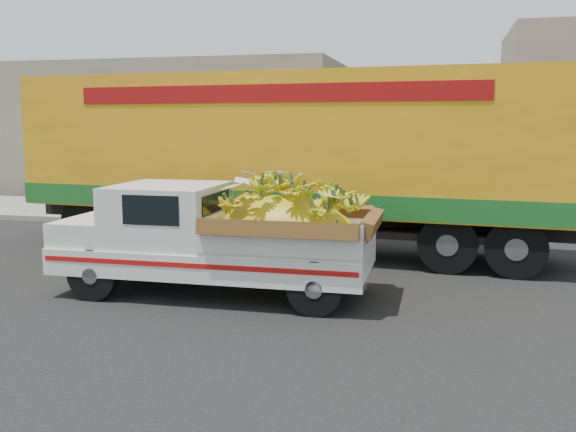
# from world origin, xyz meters

# --- Properties ---
(ground) EXTENTS (100.00, 100.00, 0.00)m
(ground) POSITION_xyz_m (0.00, 0.00, 0.00)
(ground) COLOR black
(ground) RESTS_ON ground
(curb) EXTENTS (60.00, 0.25, 0.15)m
(curb) POSITION_xyz_m (0.00, 6.60, 0.07)
(curb) COLOR gray
(curb) RESTS_ON ground
(sidewalk) EXTENTS (60.00, 4.00, 0.14)m
(sidewalk) POSITION_xyz_m (0.00, 8.70, 0.07)
(sidewalk) COLOR gray
(sidewalk) RESTS_ON ground
(building_left) EXTENTS (18.00, 6.00, 5.00)m
(building_left) POSITION_xyz_m (-8.00, 14.60, 2.50)
(building_left) COLOR gray
(building_left) RESTS_ON ground
(pickup_truck) EXTENTS (5.11, 1.90, 1.79)m
(pickup_truck) POSITION_xyz_m (1.75, 0.42, 0.96)
(pickup_truck) COLOR black
(pickup_truck) RESTS_ON ground
(semi_trailer) EXTENTS (12.04, 3.57, 3.80)m
(semi_trailer) POSITION_xyz_m (1.70, 4.14, 2.12)
(semi_trailer) COLOR black
(semi_trailer) RESTS_ON ground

